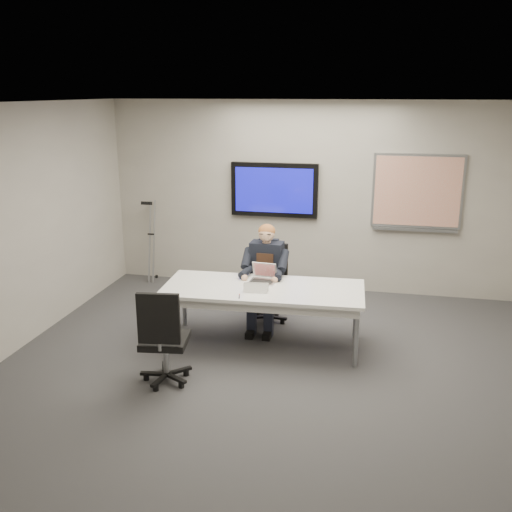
% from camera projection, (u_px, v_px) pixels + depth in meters
% --- Properties ---
extents(floor, '(6.00, 6.00, 0.02)m').
position_uv_depth(floor, '(269.00, 378.00, 6.00)').
color(floor, '#343437').
rests_on(floor, ground).
extents(ceiling, '(6.00, 6.00, 0.02)m').
position_uv_depth(ceiling, '(270.00, 104.00, 5.22)').
color(ceiling, silver).
rests_on(ceiling, wall_back).
extents(wall_back, '(6.00, 0.02, 2.80)m').
position_uv_depth(wall_back, '(308.00, 197.00, 8.43)').
color(wall_back, '#9D988E').
rests_on(wall_back, ground).
extents(wall_front, '(6.00, 0.02, 2.80)m').
position_uv_depth(wall_front, '(153.00, 412.00, 2.80)').
color(wall_front, '#9D988E').
rests_on(wall_front, ground).
extents(wall_left, '(0.02, 6.00, 2.80)m').
position_uv_depth(wall_left, '(0.00, 235.00, 6.22)').
color(wall_left, '#9D988E').
rests_on(wall_left, ground).
extents(conference_table, '(2.37, 1.08, 0.72)m').
position_uv_depth(conference_table, '(263.00, 294.00, 6.65)').
color(conference_table, silver).
rests_on(conference_table, ground).
extents(tv_display, '(1.30, 0.09, 0.80)m').
position_uv_depth(tv_display, '(274.00, 190.00, 8.45)').
color(tv_display, black).
rests_on(tv_display, wall_back).
extents(whiteboard, '(1.25, 0.08, 1.10)m').
position_uv_depth(whiteboard, '(417.00, 193.00, 8.04)').
color(whiteboard, '#96999E').
rests_on(whiteboard, wall_back).
extents(office_chair_far, '(0.55, 0.55, 1.02)m').
position_uv_depth(office_chair_far, '(268.00, 298.00, 7.44)').
color(office_chair_far, black).
rests_on(office_chair_far, ground).
extents(office_chair_near, '(0.56, 0.56, 1.05)m').
position_uv_depth(office_chair_near, '(165.00, 354.00, 5.82)').
color(office_chair_near, black).
rests_on(office_chair_near, ground).
extents(seated_person, '(0.42, 0.71, 1.32)m').
position_uv_depth(seated_person, '(264.00, 288.00, 7.15)').
color(seated_person, '#1D2130').
rests_on(seated_person, office_chair_far).
extents(crutch, '(0.32, 0.60, 1.37)m').
position_uv_depth(crutch, '(152.00, 240.00, 8.94)').
color(crutch, '#989B9F').
rests_on(crutch, ground).
extents(laptop, '(0.32, 0.31, 0.21)m').
position_uv_depth(laptop, '(263.00, 277.00, 6.83)').
color(laptop, '#B0B0B2').
rests_on(laptop, conference_table).
extents(name_tent, '(0.28, 0.10, 0.11)m').
position_uv_depth(name_tent, '(256.00, 287.00, 6.46)').
color(name_tent, white).
rests_on(name_tent, conference_table).
extents(pen, '(0.04, 0.13, 0.01)m').
position_uv_depth(pen, '(239.00, 296.00, 6.32)').
color(pen, black).
rests_on(pen, conference_table).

